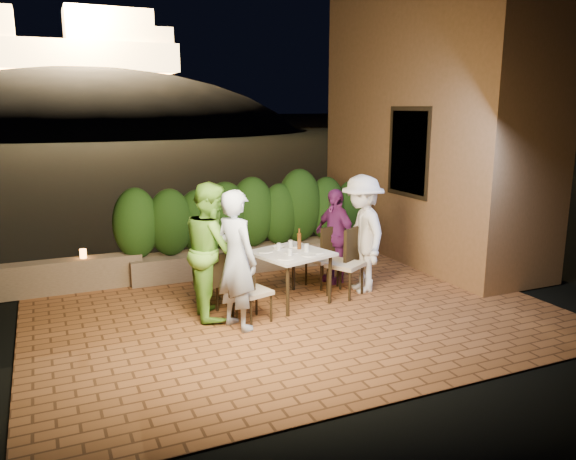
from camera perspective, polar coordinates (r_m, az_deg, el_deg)
ground at (r=7.75m, az=0.99°, el=-8.68°), size 400.00×400.00×0.00m
terrace_floor at (r=8.19m, az=-0.49°, el=-7.88°), size 7.00×6.00×0.15m
building_wall at (r=10.84m, az=14.23°, el=10.63°), size 1.60×5.00×5.00m
window_pane at (r=9.99m, az=12.28°, el=7.73°), size 0.08×1.00×1.40m
window_frame at (r=9.99m, az=12.24°, el=7.73°), size 0.06×1.15×1.55m
planter at (r=9.78m, az=-3.60°, el=-2.84°), size 4.20×0.55×0.40m
hedge at (r=9.61m, az=-3.66°, el=1.48°), size 4.00×0.70×1.10m
parapet at (r=9.21m, az=-21.44°, el=-4.33°), size 2.20×0.30×0.50m
hill at (r=67.09m, az=-19.49°, el=5.93°), size 52.00×40.00×22.00m
fortress at (r=67.20m, az=-20.42°, el=18.30°), size 26.00×8.00×8.00m
dining_table at (r=8.07m, az=0.29°, el=-4.82°), size 1.20×1.20×0.75m
plate_nw at (r=7.64m, az=-0.26°, el=-2.86°), size 0.24×0.24×0.01m
plate_sw at (r=8.00m, az=-2.36°, el=-2.16°), size 0.23×0.23×0.01m
plate_ne at (r=7.96m, az=2.82°, el=-2.23°), size 0.24×0.24×0.01m
plate_se at (r=8.29m, az=0.76°, el=-1.63°), size 0.21×0.21×0.01m
plate_centre at (r=7.95m, az=0.33°, el=-2.26°), size 0.21×0.21×0.01m
plate_front at (r=7.80m, az=2.11°, el=-2.55°), size 0.21×0.21×0.01m
glass_nw at (r=7.75m, az=0.19°, el=-2.26°), size 0.06×0.06×0.11m
glass_sw at (r=8.06m, az=-0.94°, el=-1.70°), size 0.06×0.06×0.10m
glass_ne at (r=7.98m, az=1.90°, el=-1.81°), size 0.07×0.07×0.11m
glass_se at (r=8.18m, az=0.27°, el=-1.44°), size 0.07×0.07×0.12m
beer_bottle at (r=8.10m, az=1.15°, el=-0.91°), size 0.06×0.06×0.30m
bowl at (r=8.15m, az=-1.00°, el=-1.78°), size 0.22×0.22×0.04m
chair_left_front at (r=7.37m, az=-3.51°, el=-6.13°), size 0.49×0.49×0.85m
chair_left_back at (r=7.77m, az=-5.54°, el=-5.18°), size 0.51×0.51×0.85m
chair_right_front at (r=8.39m, az=5.85°, el=-3.35°), size 0.63×0.63×0.99m
chair_right_back at (r=8.80m, az=3.48°, el=-2.78°), size 0.53×0.53×0.93m
diner_blue at (r=7.06m, az=-5.25°, el=-3.05°), size 0.64×0.76×1.79m
diner_green at (r=7.51m, az=-7.74°, el=-2.02°), size 0.78×0.95×1.82m
diner_white at (r=8.53m, az=7.51°, el=-0.39°), size 0.82×1.23×1.79m
diner_purple at (r=8.97m, az=4.77°, el=-0.58°), size 0.54×0.94×1.51m
parapet_lamp at (r=9.14m, az=-20.10°, el=-2.27°), size 0.10×0.10×0.14m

